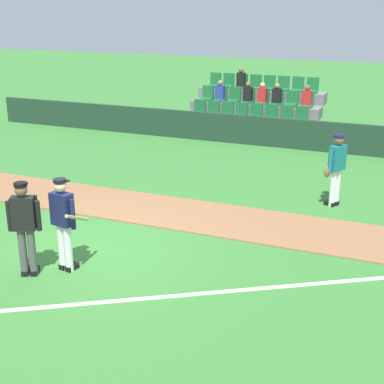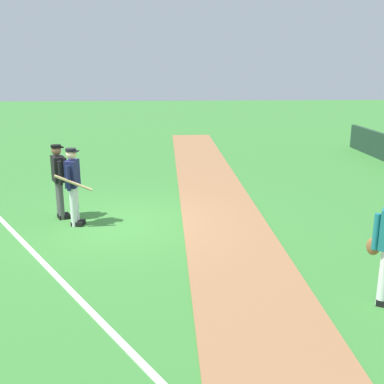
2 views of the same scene
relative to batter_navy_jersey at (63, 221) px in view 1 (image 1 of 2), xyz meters
name	(u,v)px [view 1 (image 1 of 2)]	position (x,y,z in m)	size (l,w,h in m)	color
ground_plane	(90,252)	(-0.03, 0.83, -0.97)	(80.00, 80.00, 0.00)	#387A33
infield_dirt_path	(149,209)	(-0.03, 3.39, -0.95)	(28.00, 1.92, 0.03)	#936642
foul_line_chalk	(225,292)	(2.97, 0.33, -0.96)	(12.00, 0.10, 0.01)	white
dugout_fence	(239,129)	(-0.03, 10.42, -0.47)	(20.00, 0.16, 1.00)	#1E3828
stadium_bleachers	(255,116)	(-0.03, 12.30, -0.34)	(5.00, 2.95, 2.30)	slate
batter_navy_jersey	(63,221)	(0.00, 0.00, 0.00)	(0.64, 0.80, 1.76)	white
umpire_home_plate	(25,223)	(-0.51, -0.42, 0.03)	(0.54, 0.43, 1.76)	#4C4C4C
runner_teal_jersey	(336,168)	(3.99, 5.32, -0.01)	(0.48, 0.59, 1.76)	white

